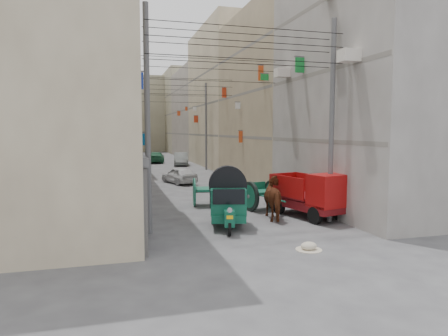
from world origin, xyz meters
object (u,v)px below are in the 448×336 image
object	(u,v)px
tonga_cart	(262,195)
horse	(276,198)
feed_sack	(309,246)
second_cart	(209,191)
distant_car_green	(156,157)
distant_car_grey	(181,159)
mini_truck	(315,197)
distant_car_white	(179,175)
auto_rickshaw	(228,200)

from	to	relation	value
tonga_cart	horse	size ratio (longest dim) A/B	1.54
feed_sack	horse	distance (m)	4.43
second_cart	horse	bearing A→B (deg)	-53.37
horse	distant_car_green	bearing A→B (deg)	-79.90
second_cart	distant_car_grey	xyz separation A→B (m)	(2.40, 22.79, -0.06)
mini_truck	distant_car_grey	xyz separation A→B (m)	(-1.14, 26.79, -0.26)
horse	distant_car_white	xyz separation A→B (m)	(-2.10, 12.14, -0.30)
mini_truck	horse	size ratio (longest dim) A/B	1.80
distant_car_white	mini_truck	bearing A→B (deg)	87.95
auto_rickshaw	horse	distance (m)	2.48
auto_rickshaw	mini_truck	world-z (taller)	mini_truck
feed_sack	distant_car_grey	world-z (taller)	distant_car_grey
auto_rickshaw	feed_sack	xyz separation A→B (m)	(1.59, -3.50, -0.93)
mini_truck	horse	bearing A→B (deg)	150.82
auto_rickshaw	distant_car_grey	size ratio (longest dim) A/B	0.65
tonga_cart	horse	world-z (taller)	horse
distant_car_white	distant_car_green	xyz separation A→B (m)	(0.37, 18.37, 0.03)
horse	distant_car_grey	distance (m)	26.39
auto_rickshaw	mini_truck	distance (m)	3.91
mini_truck	distant_car_grey	bearing A→B (deg)	77.80
horse	distant_car_grey	world-z (taller)	horse
mini_truck	distant_car_white	size ratio (longest dim) A/B	1.10
auto_rickshaw	feed_sack	size ratio (longest dim) A/B	5.21
mini_truck	horse	distance (m)	1.60
second_cart	feed_sack	world-z (taller)	second_cart
distant_car_white	distant_car_green	size ratio (longest dim) A/B	0.80
mini_truck	feed_sack	bearing A→B (deg)	-135.13
feed_sack	distant_car_grey	size ratio (longest dim) A/B	0.12
distant_car_green	feed_sack	bearing A→B (deg)	100.72
tonga_cart	distant_car_white	distance (m)	10.42
distant_car_white	horse	bearing A→B (deg)	81.53
tonga_cart	horse	xyz separation A→B (m)	(-0.10, -1.95, 0.17)
feed_sack	distant_car_white	distance (m)	16.50
feed_sack	second_cart	bearing A→B (deg)	98.97
second_cart	feed_sack	size ratio (longest dim) A/B	3.42
auto_rickshaw	tonga_cart	xyz separation A→B (m)	(2.44, 2.76, -0.34)
second_cart	distant_car_grey	distance (m)	22.91
feed_sack	horse	size ratio (longest dim) A/B	0.24
tonga_cart	distant_car_white	bearing A→B (deg)	89.58
auto_rickshaw	distant_car_white	world-z (taller)	auto_rickshaw
auto_rickshaw	distant_car_green	world-z (taller)	auto_rickshaw
auto_rickshaw	second_cart	distance (m)	4.43
horse	distant_car_white	size ratio (longest dim) A/B	0.61
distant_car_grey	tonga_cart	bearing A→B (deg)	-81.76
tonga_cart	distant_car_white	xyz separation A→B (m)	(-2.20, 10.19, -0.13)
horse	distant_car_green	xyz separation A→B (m)	(-1.74, 30.51, -0.26)
horse	distant_car_green	size ratio (longest dim) A/B	0.49
distant_car_grey	distant_car_green	size ratio (longest dim) A/B	0.97
feed_sack	distant_car_green	bearing A→B (deg)	91.63
horse	distant_car_grey	size ratio (longest dim) A/B	0.51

